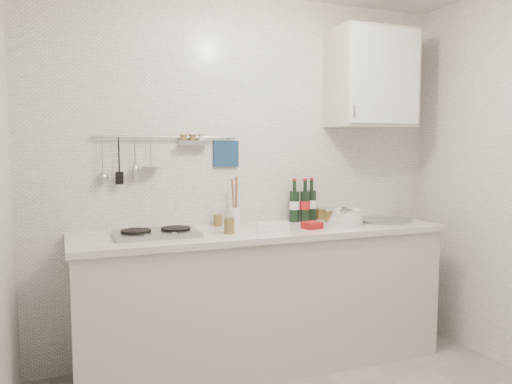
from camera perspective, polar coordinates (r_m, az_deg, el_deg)
back_wall at (r=3.53m, az=-1.03°, el=1.82°), size 3.00×0.02×2.50m
counter at (r=3.40m, az=0.88°, el=-12.33°), size 2.44×0.64×0.96m
wall_rail at (r=3.33m, az=-10.54°, el=4.55°), size 0.98×0.09×0.34m
wall_cabinet at (r=3.80m, az=13.08°, el=12.50°), size 0.60×0.38×0.70m
plate_stack_hob at (r=3.08m, az=-11.10°, el=-4.72°), size 0.29×0.29×0.02m
plate_stack_sink at (r=3.51m, az=10.29°, el=-2.87°), size 0.27×0.25×0.11m
wine_bottles at (r=3.61m, az=5.47°, el=-0.91°), size 0.22×0.11×0.31m
butter_dish at (r=3.16m, az=2.00°, el=-4.08°), size 0.22×0.15×0.06m
strawberry_punnet at (r=3.31m, az=6.43°, el=-3.80°), size 0.12×0.12×0.04m
utensil_crock at (r=3.40m, az=-2.41°, el=-2.56°), size 0.08×0.08×0.34m
jar_a at (r=3.41m, az=-4.39°, el=-3.17°), size 0.06×0.06×0.09m
jar_b at (r=3.74m, az=7.41°, el=-2.44°), size 0.07×0.07×0.08m
jar_c at (r=3.62m, az=8.38°, el=-2.71°), size 0.07×0.07×0.09m
jar_d at (r=3.11m, az=-3.08°, el=-3.78°), size 0.07×0.07×0.11m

